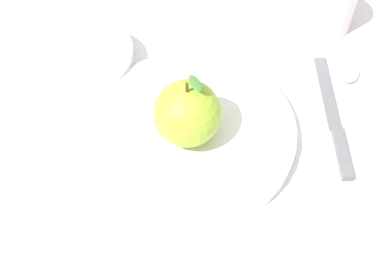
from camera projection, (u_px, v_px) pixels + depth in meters
The scene contains 7 objects.
ground_plane at pixel (216, 133), 0.74m from camera, with size 2.40×2.40×0.00m, color silver.
dinner_plate at pixel (192, 132), 0.73m from camera, with size 0.26×0.26×0.02m.
apple at pixel (186, 110), 0.69m from camera, with size 0.08×0.08×0.10m.
side_bowl at pixel (93, 56), 0.79m from camera, with size 0.11×0.11×0.03m.
cup at pixel (332, 3), 0.82m from camera, with size 0.07×0.07×0.08m.
knife at pixel (335, 125), 0.75m from camera, with size 0.08×0.20×0.01m.
spoon at pixel (349, 80), 0.79m from camera, with size 0.08×0.17×0.01m.
Camera 1 is at (-0.18, -0.39, 0.61)m, focal length 54.08 mm.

